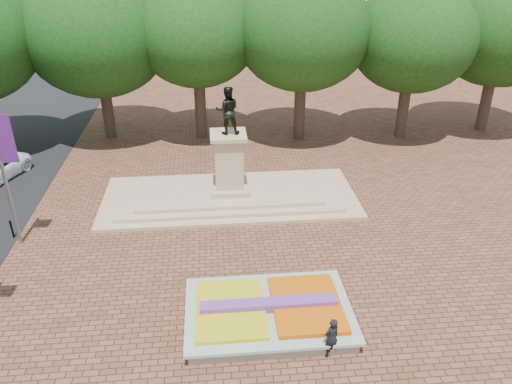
{
  "coord_description": "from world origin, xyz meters",
  "views": [
    {
      "loc": [
        -0.87,
        -16.64,
        13.16
      ],
      "look_at": [
        1.13,
        4.48,
        2.2
      ],
      "focal_mm": 35.0,
      "sensor_mm": 36.0,
      "label": 1
    }
  ],
  "objects": [
    {
      "name": "pedestrian",
      "position": [
        2.95,
        -3.98,
        0.8
      ],
      "size": [
        0.69,
        0.58,
        1.61
      ],
      "primitive_type": "imported",
      "rotation": [
        0.0,
        0.0,
        3.54
      ],
      "color": "black",
      "rests_on": "ground"
    },
    {
      "name": "ground",
      "position": [
        0.0,
        0.0,
        0.0
      ],
      "size": [
        90.0,
        90.0,
        0.0
      ],
      "primitive_type": "plane",
      "color": "brown",
      "rests_on": "ground"
    },
    {
      "name": "monument",
      "position": [
        0.0,
        8.0,
        0.88
      ],
      "size": [
        14.0,
        6.0,
        6.4
      ],
      "color": "tan",
      "rests_on": "ground"
    },
    {
      "name": "tree_row_back",
      "position": [
        2.33,
        18.0,
        6.67
      ],
      "size": [
        44.8,
        8.8,
        10.43
      ],
      "color": "#32241B",
      "rests_on": "ground"
    },
    {
      "name": "flower_bed",
      "position": [
        1.03,
        -2.0,
        0.38
      ],
      "size": [
        6.3,
        4.3,
        0.91
      ],
      "color": "gray",
      "rests_on": "ground"
    }
  ]
}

